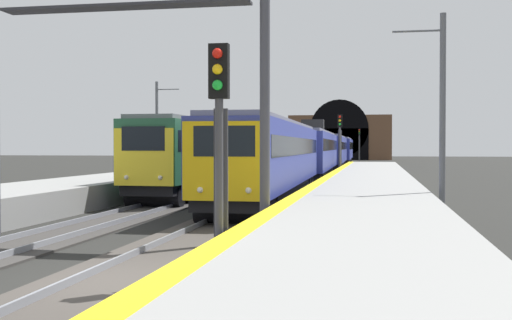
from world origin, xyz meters
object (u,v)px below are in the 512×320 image
railway_signal_mid (340,140)px  catenary_mast_near (442,115)px  train_main_approaching (324,151)px  railway_signal_near (219,138)px  catenary_mast_far (157,130)px  train_adjacent_platform (266,150)px  overhead_signal_gantry (124,44)px  railway_signal_far (359,142)px

railway_signal_mid → catenary_mast_near: 30.25m
train_main_approaching → railway_signal_near: train_main_approaching is taller
catenary_mast_near → catenary_mast_far: bearing=38.9°
catenary_mast_near → train_main_approaching: bearing=10.9°
train_adjacent_platform → overhead_signal_gantry: 36.70m
railway_signal_far → railway_signal_near: bearing=0.0°
railway_signal_near → catenary_mast_far: catenary_mast_far is taller
railway_signal_far → catenary_mast_near: bearing=3.3°
railway_signal_near → catenary_mast_near: bearing=155.7°
train_adjacent_platform → railway_signal_far: bearing=175.5°
train_adjacent_platform → catenary_mast_far: size_ratio=7.58×
railway_signal_mid → catenary_mast_far: catenary_mast_far is taller
train_main_approaching → railway_signal_mid: size_ratio=15.48×
catenary_mast_far → railway_signal_near: bearing=-158.9°
railway_signal_far → overhead_signal_gantry: 97.17m
railway_signal_mid → overhead_signal_gantry: overhead_signal_gantry is taller
railway_signal_mid → railway_signal_far: size_ratio=0.92×
train_adjacent_platform → railway_signal_far: size_ratio=10.02×
train_main_approaching → railway_signal_mid: (-7.52, -1.94, 0.98)m
train_adjacent_platform → railway_signal_mid: bearing=87.3°
catenary_mast_far → catenary_mast_near: bearing=-141.1°
train_main_approaching → overhead_signal_gantry: bearing=-3.8°
train_main_approaching → railway_signal_near: size_ratio=17.66×
overhead_signal_gantry → catenary_mast_near: bearing=-56.3°
catenary_mast_far → railway_signal_mid: bearing=-64.0°
catenary_mast_far → railway_signal_far: bearing=-11.3°
railway_signal_near → catenary_mast_far: (34.81, 13.46, 1.06)m
train_adjacent_platform → railway_signal_mid: 6.36m
railway_signal_far → catenary_mast_far: 68.93m
railway_signal_mid → catenary_mast_near: bearing=10.0°
train_adjacent_platform → catenary_mast_far: (-7.03, 7.18, 1.59)m
overhead_signal_gantry → catenary_mast_far: (29.46, 9.35, -1.68)m
train_adjacent_platform → catenary_mast_near: bearing=22.3°
railway_signal_near → railway_signal_far: (102.41, -0.00, 0.62)m
train_adjacent_platform → catenary_mast_far: catenary_mast_far is taller
train_main_approaching → railway_signal_far: bearing=177.0°
catenary_mast_near → train_adjacent_platform: bearing=20.9°
overhead_signal_gantry → catenary_mast_near: overhead_signal_gantry is taller
train_main_approaching → railway_signal_mid: 7.83m
catenary_mast_near → catenary_mast_far: (23.21, 18.70, 0.11)m
train_adjacent_platform → catenary_mast_near: size_ratio=7.81×
railway_signal_far → catenary_mast_far: size_ratio=0.76×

